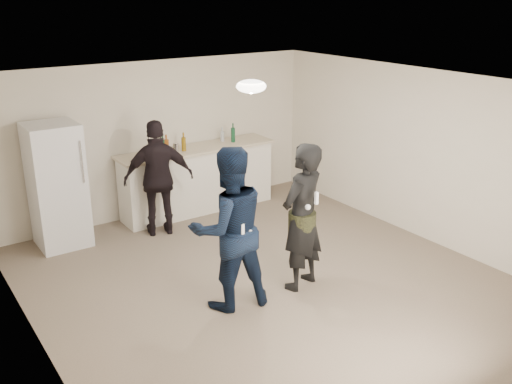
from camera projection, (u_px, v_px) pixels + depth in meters
floor at (265, 280)px, 7.33m from camera, size 6.00×6.00×0.00m
ceiling at (266, 85)px, 6.49m from camera, size 6.00×6.00×0.00m
wall_back at (159, 139)px, 9.24m from camera, size 6.00×0.00×6.00m
wall_front at (481, 290)px, 4.58m from camera, size 6.00×0.00×6.00m
wall_left at (31, 242)px, 5.44m from camera, size 0.00×6.00×6.00m
wall_right at (418, 154)px, 8.37m from camera, size 0.00×6.00×6.00m
counter at (198, 181)px, 9.50m from camera, size 2.60×0.56×1.05m
counter_top at (197, 149)px, 9.32m from camera, size 2.68×0.64×0.04m
fridge at (57, 186)px, 8.09m from camera, size 0.70×0.70×1.80m
fridge_handle at (82, 162)px, 7.82m from camera, size 0.02×0.02×0.60m
ceiling_dome at (251, 86)px, 6.74m from camera, size 0.36×0.36×0.16m
shaker at (176, 148)px, 8.95m from camera, size 0.08×0.08×0.17m
man at (229, 229)px, 6.47m from camera, size 1.05×0.88×1.93m
woman at (302, 217)px, 6.90m from camera, size 0.78×0.62×1.85m
camo_shorts at (302, 223)px, 6.93m from camera, size 0.34×0.34×0.28m
spectator at (159, 178)px, 8.47m from camera, size 1.11×0.73×1.76m
remote_man at (242, 230)px, 6.22m from camera, size 0.04×0.04×0.15m
nunchuk_man at (250, 233)px, 6.33m from camera, size 0.07×0.07×0.07m
remote_woman at (316, 198)px, 6.60m from camera, size 0.04×0.04×0.15m
nunchuk_woman at (308, 207)px, 6.61m from camera, size 0.07×0.07×0.07m
bottle_cluster at (194, 142)px, 9.24m from camera, size 1.40×0.29×0.24m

